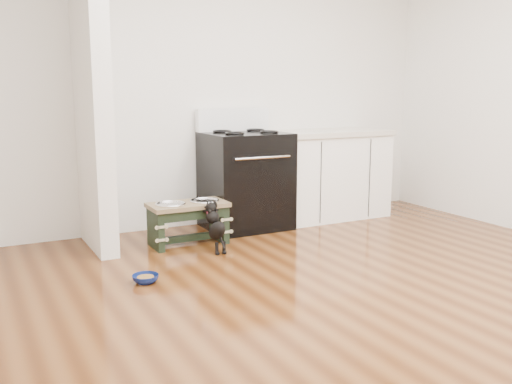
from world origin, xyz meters
TOP-DOWN VIEW (x-y plane):
  - ground at (0.00, 0.00)m, footprint 5.00×5.00m
  - room_shell at (0.00, 0.00)m, footprint 5.00×5.00m
  - partition_wall at (-1.18, 2.10)m, footprint 0.15×0.80m
  - oven_range at (0.25, 2.16)m, footprint 0.76×0.69m
  - cabinet_run at (1.23, 2.18)m, footprint 1.24×0.64m
  - dog_feeder at (-0.46, 1.84)m, footprint 0.67×0.36m
  - puppy at (-0.35, 1.53)m, footprint 0.12×0.34m
  - floor_bowl at (-1.09, 1.04)m, footprint 0.19×0.19m

SIDE VIEW (x-z plane):
  - ground at x=0.00m, z-range 0.00..0.00m
  - floor_bowl at x=-1.09m, z-range 0.00..0.06m
  - puppy at x=-0.35m, z-range 0.02..0.43m
  - dog_feeder at x=-0.46m, z-range 0.07..0.45m
  - cabinet_run at x=1.23m, z-range 0.00..0.91m
  - oven_range at x=0.25m, z-range -0.09..1.05m
  - partition_wall at x=-1.18m, z-range 0.00..2.70m
  - room_shell at x=0.00m, z-range -0.88..4.12m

